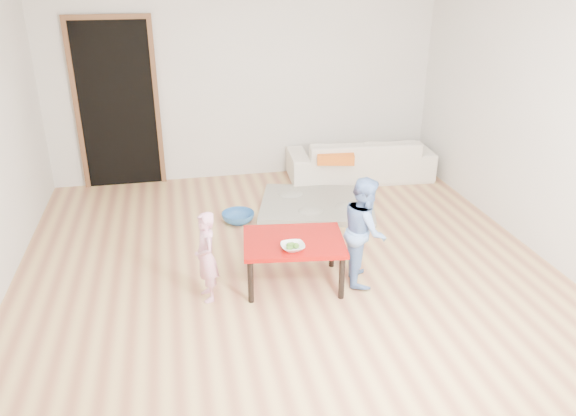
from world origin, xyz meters
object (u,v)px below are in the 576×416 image
object	(u,v)px
red_table	(294,262)
child_pink	(206,257)
child_blue	(364,230)
sofa	(360,158)
basin	(238,217)
bowl	(293,247)

from	to	relation	value
red_table	child_pink	size ratio (longest dim) A/B	1.10
child_blue	child_pink	bearing A→B (deg)	103.74
sofa	child_blue	bearing A→B (deg)	75.93
child_pink	basin	distance (m)	1.58
sofa	basin	bearing A→B (deg)	35.00
red_table	child_blue	size ratio (longest dim) A/B	0.89
sofa	bowl	size ratio (longest dim) A/B	9.34
sofa	child_pink	world-z (taller)	child_pink
red_table	bowl	bearing A→B (deg)	-104.85
sofa	child_pink	xyz separation A→B (m)	(-2.21, -2.55, 0.12)
red_table	child_pink	world-z (taller)	child_pink
sofa	bowl	world-z (taller)	sofa
child_blue	red_table	bearing A→B (deg)	97.31
bowl	basin	world-z (taller)	bowl
bowl	child_pink	xyz separation A→B (m)	(-0.72, 0.09, -0.06)
bowl	child_blue	distance (m)	0.69
child_blue	basin	world-z (taller)	child_blue
child_pink	basin	bearing A→B (deg)	152.22
child_blue	basin	xyz separation A→B (m)	(-0.95, 1.45, -0.44)
child_blue	sofa	bearing A→B (deg)	-5.31
red_table	bowl	size ratio (longest dim) A/B	4.35
child_pink	bowl	bearing A→B (deg)	71.70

